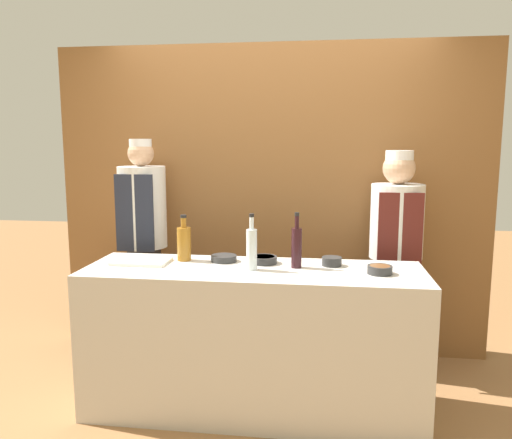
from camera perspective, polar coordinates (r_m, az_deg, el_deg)
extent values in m
plane|color=olive|center=(3.36, -0.30, -20.70)|extent=(14.00, 14.00, 0.00)
cube|color=brown|center=(3.97, 1.69, 2.16)|extent=(3.36, 0.18, 2.40)
cube|color=beige|center=(3.17, -0.31, -13.56)|extent=(2.05, 0.63, 0.90)
cylinder|color=#2D2D2D|center=(3.15, 0.89, -4.62)|extent=(0.17, 0.17, 0.05)
cylinder|color=yellow|center=(3.14, 0.89, -4.34)|extent=(0.14, 0.14, 0.01)
cylinder|color=#2D2D2D|center=(2.98, 13.97, -5.60)|extent=(0.14, 0.14, 0.05)
cylinder|color=brown|center=(2.98, 13.98, -5.28)|extent=(0.12, 0.12, 0.01)
cylinder|color=#2D2D2D|center=(3.12, 8.66, -4.75)|extent=(0.12, 0.12, 0.05)
cylinder|color=red|center=(3.12, 8.66, -4.41)|extent=(0.10, 0.10, 0.02)
cylinder|color=#2D2D2D|center=(3.20, -3.70, -4.45)|extent=(0.16, 0.16, 0.04)
cylinder|color=orange|center=(3.20, -3.70, -4.20)|extent=(0.13, 0.13, 0.01)
cube|color=white|center=(3.24, -12.95, -4.68)|extent=(0.34, 0.23, 0.02)
cylinder|color=#9E661E|center=(3.24, -8.23, -2.80)|extent=(0.09, 0.09, 0.21)
cylinder|color=#9E661E|center=(3.21, -8.28, -0.36)|extent=(0.04, 0.04, 0.07)
cylinder|color=black|center=(3.21, -8.30, 0.37)|extent=(0.04, 0.04, 0.02)
cylinder|color=black|center=(3.03, 4.66, -3.26)|extent=(0.06, 0.06, 0.24)
cylinder|color=black|center=(3.00, 4.69, -0.28)|extent=(0.03, 0.03, 0.07)
cylinder|color=black|center=(2.99, 4.70, 0.61)|extent=(0.03, 0.03, 0.02)
cylinder|color=silver|center=(2.97, -0.50, -3.47)|extent=(0.06, 0.06, 0.24)
cylinder|color=silver|center=(2.94, -0.51, -0.43)|extent=(0.03, 0.03, 0.07)
cylinder|color=black|center=(2.93, -0.51, 0.49)|extent=(0.03, 0.03, 0.02)
cylinder|color=#28282D|center=(4.00, -12.48, -9.20)|extent=(0.25, 0.25, 0.88)
cylinder|color=silver|center=(3.84, -12.84, 1.40)|extent=(0.35, 0.35, 0.61)
cube|color=#232838|center=(3.68, -13.73, 0.70)|extent=(0.28, 0.02, 0.56)
sphere|color=tan|center=(3.81, -13.04, 7.38)|extent=(0.19, 0.19, 0.19)
cylinder|color=white|center=(3.81, -13.08, 8.46)|extent=(0.16, 0.16, 0.07)
cylinder|color=#28282D|center=(3.81, 15.35, -10.44)|extent=(0.26, 0.26, 0.85)
cylinder|color=silver|center=(3.65, 15.78, -0.21)|extent=(0.37, 0.37, 0.52)
cube|color=#561E19|center=(3.48, 16.18, -0.99)|extent=(0.29, 0.02, 0.48)
sphere|color=tan|center=(3.61, 16.03, 5.66)|extent=(0.22, 0.22, 0.22)
cylinder|color=white|center=(3.61, 16.08, 6.98)|extent=(0.19, 0.19, 0.08)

